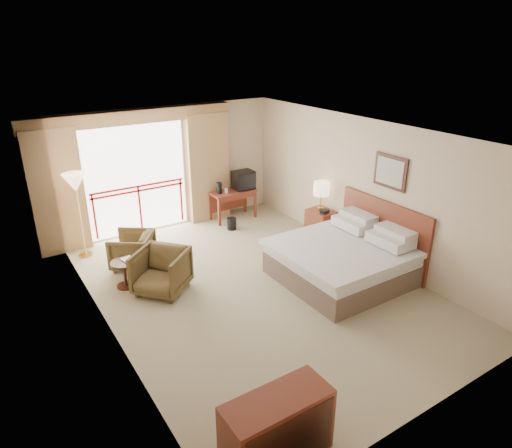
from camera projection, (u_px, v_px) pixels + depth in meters
floor at (255, 287)px, 8.02m from camera, size 7.00×7.00×0.00m
ceiling at (255, 134)px, 6.98m from camera, size 7.00×7.00×0.00m
wall_back at (170, 167)px, 10.21m from camera, size 5.00×0.00×5.00m
wall_front at (435, 318)px, 4.79m from camera, size 5.00×0.00×5.00m
wall_left at (102, 252)px, 6.25m from camera, size 0.00×7.00×7.00m
wall_right at (364, 189)px, 8.75m from camera, size 0.00×7.00×7.00m
balcony_door at (137, 180)px, 9.85m from camera, size 2.40×0.00×2.40m
balcony_railing at (139, 197)px, 9.99m from camera, size 2.09×0.03×1.02m
curtain_left at (57, 192)px, 8.90m from camera, size 1.00×0.26×2.50m
curtain_right at (208, 168)px, 10.56m from camera, size 1.00×0.26×2.50m
valance at (132, 117)px, 9.25m from camera, size 4.40×0.22×0.28m
hvac_vent at (221, 117)px, 10.45m from camera, size 0.50×0.04×0.50m
bed at (343, 260)px, 8.16m from camera, size 2.13×2.06×0.97m
headboard at (383, 234)px, 8.54m from camera, size 0.06×2.10×1.30m
framed_art at (390, 172)px, 8.08m from camera, size 0.04×0.72×0.60m
nightstand at (321, 225)px, 9.74m from camera, size 0.51×0.59×0.67m
table_lamp at (321, 189)px, 9.47m from camera, size 0.34×0.34×0.59m
phone at (325, 212)px, 9.46m from camera, size 0.18×0.15×0.07m
desk at (232, 196)px, 10.82m from camera, size 1.07×0.52×0.70m
tv at (243, 180)px, 10.79m from camera, size 0.48×0.38×0.44m
coffee_maker at (219, 188)px, 10.50m from camera, size 0.15×0.15×0.27m
cup at (226, 191)px, 10.57m from camera, size 0.08×0.08×0.11m
wastebasket at (232, 224)px, 10.33m from camera, size 0.25×0.25×0.27m
armchair_far at (134, 266)px, 8.73m from camera, size 1.03×1.03×0.68m
armchair_near at (163, 291)px, 7.89m from camera, size 1.17×1.16×0.76m
side_table at (124, 270)px, 7.90m from camera, size 0.44×0.44×0.48m
book at (123, 262)px, 7.84m from camera, size 0.23×0.28×0.02m
floor_lamp at (75, 186)px, 8.60m from camera, size 0.43×0.43×1.70m
dresser at (277, 428)px, 4.66m from camera, size 1.15×0.49×0.77m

